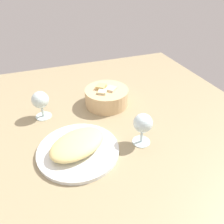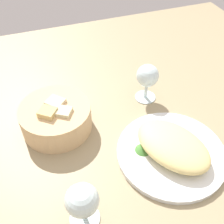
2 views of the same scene
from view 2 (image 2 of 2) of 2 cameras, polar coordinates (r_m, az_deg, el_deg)
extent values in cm
cube|color=#9A8965|center=(74.74, 5.60, -6.30)|extent=(140.00, 140.00, 2.00)
cylinder|color=white|center=(71.70, 12.28, -8.34)|extent=(27.74, 27.74, 1.40)
ellipsoid|color=#E9D282|center=(69.35, 12.65, -6.84)|extent=(23.78, 20.38, 4.65)
cone|color=#458034|center=(69.57, 6.54, -7.60)|extent=(4.06, 4.06, 1.44)
cylinder|color=#D5AF7D|center=(75.55, -11.65, -1.20)|extent=(19.23, 19.23, 7.34)
cube|color=beige|center=(75.19, -11.65, 1.11)|extent=(6.07, 6.05, 4.51)
cube|color=tan|center=(71.98, -13.23, -0.81)|extent=(5.51, 5.58, 4.16)
cube|color=beige|center=(71.89, -10.02, -0.70)|extent=(5.13, 5.25, 3.96)
cylinder|color=silver|center=(85.96, 6.99, 3.21)|extent=(6.41, 6.41, 0.60)
cylinder|color=silver|center=(84.26, 7.14, 4.53)|extent=(1.00, 1.00, 4.60)
sphere|color=silver|center=(80.75, 7.50, 7.59)|extent=(6.72, 6.72, 6.72)
cylinder|color=silver|center=(62.19, -5.73, -21.26)|extent=(6.52, 6.52, 0.60)
cylinder|color=silver|center=(60.03, -5.90, -20.34)|extent=(1.00, 1.00, 4.16)
sphere|color=silver|center=(55.10, -6.33, -17.93)|extent=(6.85, 6.85, 6.85)
camera|label=1|loc=(0.87, 60.67, 23.65)|focal=35.55mm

